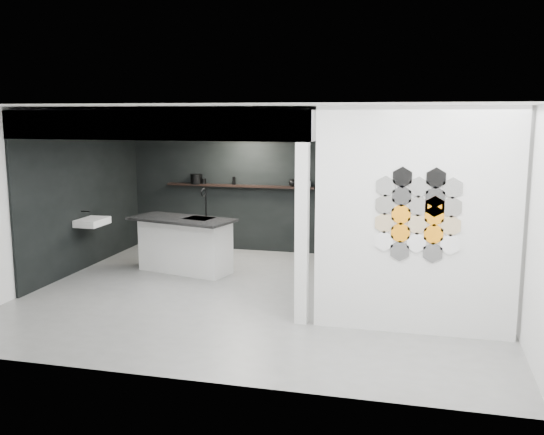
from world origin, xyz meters
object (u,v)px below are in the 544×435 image
Objects in this scene: bottle_dark at (234,181)px; glass_bowl at (307,184)px; utensil_cup at (204,181)px; wall_basin at (92,222)px; glass_vase at (307,183)px; partition_panel at (415,222)px; stockpot at (196,179)px; kitchen_island at (185,244)px; kettle at (293,183)px.

glass_bowl is at bearing 0.00° from bottle_dark.
utensil_cup is at bearing 180.00° from bottle_dark.
wall_basin is 4.09× the size of glass_vase.
partition_panel is 5.80m from stockpot.
bottle_dark is (0.79, 0.00, -0.02)m from stockpot.
kitchen_island is 12.56× the size of glass_bowl.
glass_bowl is 1.46m from bottle_dark.
bottle_dark is 0.63m from utensil_cup.
stockpot is at bearing 61.09° from wall_basin.
wall_basin is 4.01m from glass_vase.
kitchen_island reaches higher than utensil_cup.
stockpot is at bearing 180.00° from utensil_cup.
bottle_dark is 1.49× the size of utensil_cup.
glass_vase is at bearing 0.00° from glass_bowl.
bottle_dark reaches higher than wall_basin.
kitchen_island is at bearing -134.78° from glass_vase.
stockpot is 1.37× the size of kettle.
partition_panel is at bearing -18.23° from wall_basin.
glass_bowl is at bearing 0.00° from utensil_cup.
kettle is at bearing 0.00° from stockpot.
kettle is 1.58× the size of utensil_cup.
glass_bowl is (0.27, 0.00, -0.02)m from kettle.
glass_bowl reaches higher than utensil_cup.
utensil_cup is (-4.17, 3.87, -0.03)m from partition_panel.
bottle_dark is at bearing 132.48° from partition_panel.
kettle is 1.19m from bottle_dark.
utensil_cup is at bearing 0.00° from stockpot.
stockpot reaches higher than wall_basin.
glass_vase is (0.27, 0.00, 0.00)m from kettle.
stockpot is at bearing 118.35° from kitchen_island.
partition_panel is 4.67× the size of wall_basin.
partition_panel is 5.78m from wall_basin.
partition_panel is 4.52m from kettle.
stockpot is at bearing 180.00° from glass_vase.
wall_basin is 3.75× the size of bottle_dark.
glass_bowl is at bearing 31.35° from wall_basin.
glass_vase is (1.79, 1.80, 0.90)m from kitchen_island.
stockpot is at bearing 180.00° from bottle_dark.
glass_vase reaches higher than utensil_cup.
partition_panel reaches higher than wall_basin.
glass_vase is at bearing 0.00° from utensil_cup.
partition_panel is at bearing -42.84° from utensil_cup.
kitchen_island is (-3.86, 2.06, -0.91)m from partition_panel.
partition_panel is 4.39m from glass_bowl.
kitchen_island is 12.09× the size of bottle_dark.
wall_basin is 1.66m from kitchen_island.
glass_vase is (3.39, 2.07, 0.54)m from wall_basin.
stockpot is 2.17× the size of utensil_cup.
bottle_dark is at bearing 46.99° from wall_basin.
kitchen_island reaches higher than glass_bowl.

